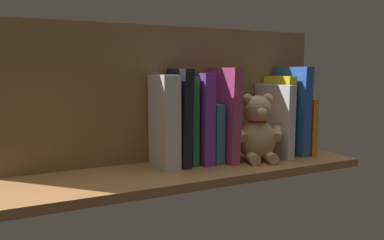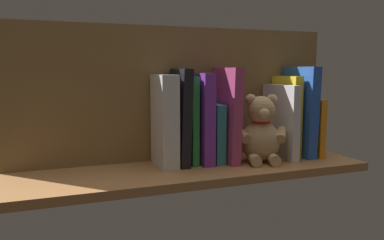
% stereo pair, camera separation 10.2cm
% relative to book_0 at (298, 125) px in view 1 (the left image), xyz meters
% --- Properties ---
extents(ground_plane, '(0.95, 0.27, 0.02)m').
position_rel_book_0_xyz_m(ground_plane, '(0.39, 0.03, -0.10)').
color(ground_plane, '#9E6B3D').
extents(shelf_back_panel, '(0.95, 0.02, 0.38)m').
position_rel_book_0_xyz_m(shelf_back_panel, '(0.39, -0.09, 0.10)').
color(shelf_back_panel, olive).
rests_on(shelf_back_panel, ground_plane).
extents(book_0, '(0.02, 0.15, 0.17)m').
position_rel_book_0_xyz_m(book_0, '(0.00, 0.00, 0.00)').
color(book_0, orange).
rests_on(book_0, ground_plane).
extents(book_1, '(0.04, 0.15, 0.27)m').
position_rel_book_0_xyz_m(book_1, '(0.03, 0.00, 0.05)').
color(book_1, blue).
rests_on(book_1, ground_plane).
extents(book_2, '(0.03, 0.12, 0.24)m').
position_rel_book_0_xyz_m(book_2, '(0.07, -0.01, 0.03)').
color(book_2, yellow).
rests_on(book_2, ground_plane).
extents(book_3, '(0.02, 0.16, 0.21)m').
position_rel_book_0_xyz_m(book_3, '(0.10, 0.01, 0.02)').
color(book_3, silver).
rests_on(book_3, ground_plane).
extents(teddy_bear, '(0.15, 0.14, 0.19)m').
position_rel_book_0_xyz_m(teddy_bear, '(0.19, 0.04, -0.00)').
color(teddy_bear, tan).
rests_on(teddy_bear, ground_plane).
extents(book_4, '(0.03, 0.14, 0.26)m').
position_rel_book_0_xyz_m(book_4, '(0.27, -0.00, 0.05)').
color(book_4, '#B23F72').
rests_on(book_4, ground_plane).
extents(book_5, '(0.03, 0.12, 0.16)m').
position_rel_book_0_xyz_m(book_5, '(0.31, -0.02, -0.00)').
color(book_5, teal).
rests_on(book_5, ground_plane).
extents(book_6, '(0.03, 0.13, 0.25)m').
position_rel_book_0_xyz_m(book_6, '(0.34, -0.01, 0.04)').
color(book_6, purple).
rests_on(book_6, ground_plane).
extents(book_7, '(0.02, 0.11, 0.24)m').
position_rel_book_0_xyz_m(book_7, '(0.38, -0.02, 0.03)').
color(book_7, green).
rests_on(book_7, ground_plane).
extents(book_8, '(0.03, 0.12, 0.26)m').
position_rel_book_0_xyz_m(book_8, '(0.41, -0.01, 0.04)').
color(book_8, black).
rests_on(book_8, ground_plane).
extents(dictionary_thick_white, '(0.05, 0.12, 0.24)m').
position_rel_book_0_xyz_m(dictionary_thick_white, '(0.45, -0.02, 0.04)').
color(dictionary_thick_white, silver).
rests_on(dictionary_thick_white, ground_plane).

